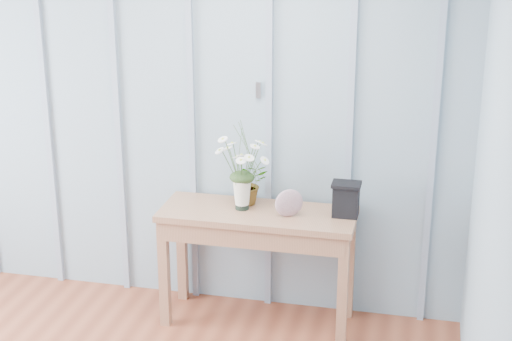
% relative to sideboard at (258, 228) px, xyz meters
% --- Properties ---
extents(room_shell, '(4.00, 4.50, 2.50)m').
position_rel_sideboard_xyz_m(room_shell, '(-0.73, -1.08, 1.35)').
color(room_shell, '#8AA2B1').
rests_on(room_shell, ground).
extents(sideboard, '(1.20, 0.45, 0.75)m').
position_rel_sideboard_xyz_m(sideboard, '(0.00, 0.00, 0.00)').
color(sideboard, '#936548').
rests_on(sideboard, ground).
extents(daisy_vase, '(0.37, 0.29, 0.53)m').
position_rel_sideboard_xyz_m(daisy_vase, '(-0.10, 0.02, 0.45)').
color(daisy_vase, black).
rests_on(daisy_vase, sideboard).
extents(spider_plant, '(0.31, 0.29, 0.26)m').
position_rel_sideboard_xyz_m(spider_plant, '(-0.09, 0.12, 0.25)').
color(spider_plant, '#223D1A').
rests_on(spider_plant, sideboard).
extents(felt_disc_vessel, '(0.18, 0.12, 0.17)m').
position_rel_sideboard_xyz_m(felt_disc_vessel, '(0.20, -0.04, 0.20)').
color(felt_disc_vessel, '#824666').
rests_on(felt_disc_vessel, sideboard).
extents(carved_box, '(0.17, 0.13, 0.21)m').
position_rel_sideboard_xyz_m(carved_box, '(0.53, 0.04, 0.22)').
color(carved_box, black).
rests_on(carved_box, sideboard).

